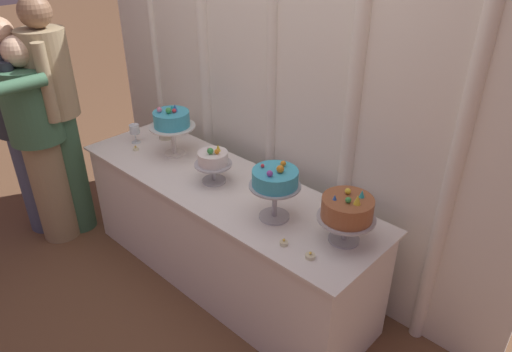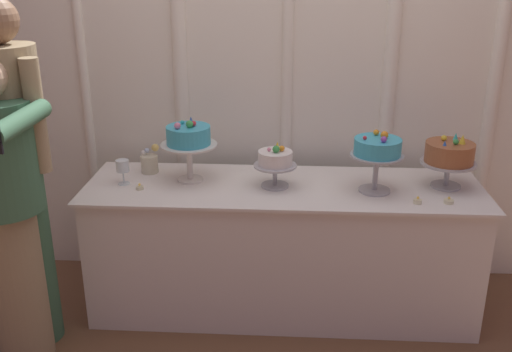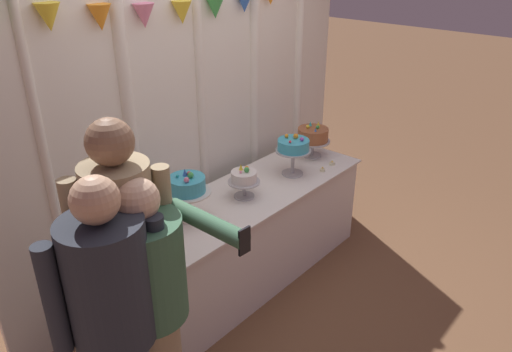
{
  "view_description": "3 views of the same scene",
  "coord_description": "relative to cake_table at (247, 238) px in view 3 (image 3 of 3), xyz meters",
  "views": [
    {
      "loc": [
        1.84,
        -1.54,
        2.19
      ],
      "look_at": [
        0.18,
        0.22,
        0.82
      ],
      "focal_mm": 32.84,
      "sensor_mm": 36.0,
      "label": 1
    },
    {
      "loc": [
        0.03,
        -2.82,
        1.9
      ],
      "look_at": [
        -0.14,
        0.03,
        0.83
      ],
      "focal_mm": 40.96,
      "sensor_mm": 36.0,
      "label": 2
    },
    {
      "loc": [
        -2.34,
        -2.0,
        2.43
      ],
      "look_at": [
        0.18,
        0.17,
        0.8
      ],
      "focal_mm": 34.73,
      "sensor_mm": 36.0,
      "label": 3
    }
  ],
  "objects": [
    {
      "name": "cake_display_midright",
      "position": [
        0.48,
        -0.05,
        0.6
      ],
      "size": [
        0.27,
        0.27,
        0.33
      ],
      "color": "#B2B2B7",
      "rests_on": "cake_table"
    },
    {
      "name": "cake_display_leftmost",
      "position": [
        -0.51,
        0.05,
        0.61
      ],
      "size": [
        0.3,
        0.3,
        0.36
      ],
      "color": "silver",
      "rests_on": "cake_table"
    },
    {
      "name": "cake_display_rightmost",
      "position": [
        0.87,
        0.04,
        0.55
      ],
      "size": [
        0.29,
        0.29,
        0.3
      ],
      "color": "#B2B2B7",
      "rests_on": "cake_table"
    },
    {
      "name": "cake_display_midleft",
      "position": [
        -0.04,
        -0.02,
        0.52
      ],
      "size": [
        0.23,
        0.23,
        0.24
      ],
      "color": "#B2B2B7",
      "rests_on": "cake_table"
    },
    {
      "name": "tealight_near_left",
      "position": [
        0.67,
        -0.2,
        0.39
      ],
      "size": [
        0.04,
        0.04,
        0.04
      ],
      "color": "beige",
      "rests_on": "cake_table"
    },
    {
      "name": "wine_glass",
      "position": [
        -0.86,
        -0.03,
        0.47
      ],
      "size": [
        0.07,
        0.07,
        0.14
      ],
      "color": "silver",
      "rests_on": "cake_table"
    },
    {
      "name": "tealight_far_left",
      "position": [
        -0.76,
        -0.1,
        0.38
      ],
      "size": [
        0.04,
        0.04,
        0.03
      ],
      "color": "beige",
      "rests_on": "cake_table"
    },
    {
      "name": "tealight_near_right",
      "position": [
        0.83,
        -0.19,
        0.38
      ],
      "size": [
        0.05,
        0.05,
        0.04
      ],
      "color": "beige",
      "rests_on": "cake_table"
    },
    {
      "name": "guest_girl_blue_dress",
      "position": [
        -1.28,
        -0.53,
        0.45
      ],
      "size": [
        0.53,
        0.63,
        1.52
      ],
      "color": "#9E8966",
      "rests_on": "ground_plane"
    },
    {
      "name": "guest_man_dark_suit",
      "position": [
        -1.27,
        -0.37,
        0.6
      ],
      "size": [
        0.43,
        0.43,
        1.75
      ],
      "color": "#3D6B4C",
      "rests_on": "ground_plane"
    },
    {
      "name": "cake_table",
      "position": [
        0.0,
        0.0,
        0.0
      ],
      "size": [
        2.13,
        0.65,
        0.75
      ],
      "color": "white",
      "rests_on": "ground_plane"
    },
    {
      "name": "draped_curtain",
      "position": [
        0.02,
        0.46,
        0.88
      ],
      "size": [
        3.28,
        0.15,
        2.41
      ],
      "color": "white",
      "rests_on": "ground_plane"
    },
    {
      "name": "guest_man_pink_jacket",
      "position": [
        -1.48,
        -0.55,
        0.5
      ],
      "size": [
        0.5,
        0.46,
        1.61
      ],
      "color": "#4C5675",
      "rests_on": "ground_plane"
    },
    {
      "name": "flower_vase",
      "position": [
        -0.76,
        0.17,
        0.43
      ],
      "size": [
        0.1,
        0.1,
        0.16
      ],
      "color": "beige",
      "rests_on": "cake_table"
    },
    {
      "name": "ground_plane",
      "position": [
        0.0,
        -0.1,
        -0.38
      ],
      "size": [
        24.0,
        24.0,
        0.0
      ],
      "primitive_type": "plane",
      "color": "brown"
    }
  ]
}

